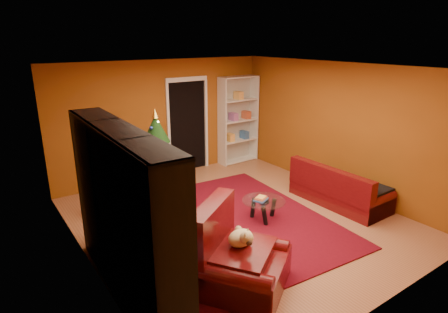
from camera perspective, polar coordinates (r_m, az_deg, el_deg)
floor at (r=6.67m, az=2.00°, el=-9.70°), size 5.00×5.50×0.05m
ceiling at (r=5.94m, az=2.28°, el=13.64°), size 5.00×5.50×0.05m
wall_back at (r=8.49m, az=-9.27°, el=5.62°), size 5.00×0.05×2.60m
wall_left at (r=5.14m, az=-21.01°, el=-3.37°), size 0.05×5.50×2.60m
wall_right at (r=7.91m, az=16.94°, el=4.20°), size 0.05×5.50×2.60m
doorway at (r=8.77m, az=-5.53°, el=4.49°), size 1.06×0.60×2.16m
rug at (r=6.50m, az=0.36°, el=-10.13°), size 3.51×4.01×0.02m
media_unit at (r=4.57m, az=-14.98°, el=-8.75°), size 0.49×2.76×2.11m
christmas_tree at (r=7.19m, az=-10.11°, el=-0.11°), size 1.30×1.30×1.81m
gift_box_teal at (r=7.09m, az=-17.92°, el=-7.30°), size 0.31×0.31×0.30m
gift_box_red at (r=8.20m, az=-16.57°, el=-3.99°), size 0.30×0.30×0.24m
white_bookshelf at (r=9.36m, az=2.19°, el=5.54°), size 1.03×0.39×2.20m
armchair at (r=4.83m, az=2.89°, el=-14.92°), size 1.58×1.58×0.89m
dog at (r=4.77m, az=2.54°, el=-12.31°), size 0.50×0.47×0.29m
sofa at (r=7.46m, az=17.29°, el=-3.95°), size 0.85×1.85×0.79m
coffee_table at (r=6.58m, az=6.04°, el=-8.07°), size 0.98×0.98×0.46m
acrylic_chair at (r=6.83m, az=-8.94°, el=-4.81°), size 0.55×0.58×0.91m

